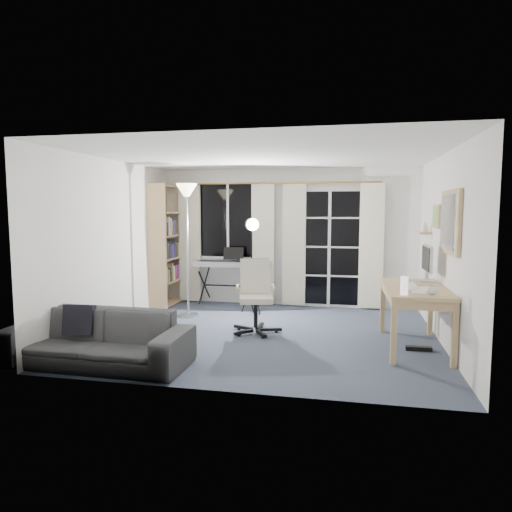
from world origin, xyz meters
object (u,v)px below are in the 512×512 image
at_px(desk, 415,295).
at_px(sofa, 97,329).
at_px(keyboard_piano, 232,265).
at_px(torchiere_lamp, 187,210).
at_px(bookshelf, 165,248).
at_px(mug, 431,289).
at_px(office_chair, 255,289).
at_px(studio_light, 252,236).
at_px(monitor, 427,260).

bearing_deg(desk, sofa, -160.30).
bearing_deg(sofa, keyboard_piano, 79.07).
bearing_deg(torchiere_lamp, bookshelf, 130.98).
height_order(bookshelf, desk, bookshelf).
distance_m(desk, mug, 0.53).
xyz_separation_m(desk, sofa, (-3.47, -1.32, -0.27)).
bearing_deg(bookshelf, keyboard_piano, 2.20).
bearing_deg(desk, torchiere_lamp, 161.38).
xyz_separation_m(torchiere_lamp, office_chair, (1.22, -0.63, -1.09)).
bearing_deg(studio_light, torchiere_lamp, 178.25).
height_order(torchiere_lamp, keyboard_piano, torchiere_lamp).
height_order(studio_light, monitor, studio_light).
bearing_deg(desk, monitor, 65.34).
bearing_deg(keyboard_piano, office_chair, -65.17).
distance_m(desk, monitor, 0.62).
height_order(bookshelf, mug, bookshelf).
xyz_separation_m(keyboard_piano, sofa, (-0.68, -3.25, -0.34)).
bearing_deg(studio_light, office_chair, -96.64).
height_order(desk, monitor, monitor).
bearing_deg(studio_light, mug, -59.17).
relative_size(desk, mug, 11.49).
height_order(studio_light, desk, studio_light).
bearing_deg(sofa, torchiere_lamp, 86.37).
bearing_deg(torchiere_lamp, sofa, -94.52).
bearing_deg(bookshelf, studio_light, -16.73).
xyz_separation_m(studio_light, monitor, (2.52, -0.93, -0.23)).
xyz_separation_m(bookshelf, torchiere_lamp, (0.72, -0.83, 0.67)).
xyz_separation_m(bookshelf, keyboard_piano, (1.21, 0.06, -0.28)).
bearing_deg(bookshelf, sofa, -81.04).
height_order(torchiere_lamp, mug, torchiere_lamp).
relative_size(bookshelf, office_chair, 2.11).
distance_m(monitor, mug, 0.98).
bearing_deg(keyboard_piano, studio_light, -49.92).
xyz_separation_m(office_chair, sofa, (-1.41, -1.72, -0.20)).
height_order(keyboard_piano, desk, keyboard_piano).
relative_size(keyboard_piano, office_chair, 1.32).
xyz_separation_m(studio_light, desk, (2.32, -1.38, -0.61)).
xyz_separation_m(keyboard_piano, desk, (2.79, -1.93, -0.07)).
bearing_deg(torchiere_lamp, keyboard_piano, 61.03).
relative_size(torchiere_lamp, office_chair, 2.07).
xyz_separation_m(office_chair, desk, (2.06, -0.41, 0.07)).
relative_size(desk, sofa, 0.71).
relative_size(torchiere_lamp, studio_light, 1.31).
relative_size(monitor, sofa, 0.27).
relative_size(keyboard_piano, mug, 10.72).
height_order(torchiere_lamp, monitor, torchiere_lamp).
height_order(torchiere_lamp, office_chair, torchiere_lamp).
distance_m(torchiere_lamp, office_chair, 1.75).
xyz_separation_m(office_chair, mug, (2.16, -0.91, 0.23)).
bearing_deg(bookshelf, monitor, -19.25).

